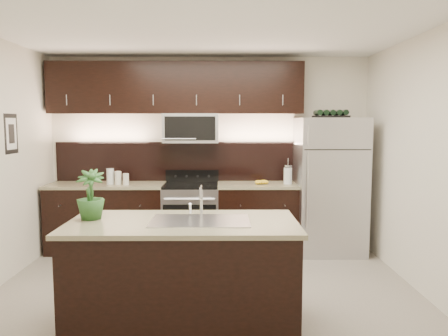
% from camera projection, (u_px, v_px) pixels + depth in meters
% --- Properties ---
extents(ground, '(4.50, 4.50, 0.00)m').
position_uv_depth(ground, '(205.00, 298.00, 4.43)').
color(ground, gray).
rests_on(ground, ground).
extents(room_walls, '(4.52, 4.02, 2.71)m').
position_uv_depth(room_walls, '(193.00, 131.00, 4.22)').
color(room_walls, silver).
rests_on(room_walls, ground).
extents(counter_run, '(3.51, 0.65, 0.94)m').
position_uv_depth(counter_run, '(176.00, 217.00, 6.06)').
color(counter_run, black).
rests_on(counter_run, ground).
extents(upper_fixtures, '(3.49, 0.40, 1.66)m').
position_uv_depth(upper_fixtures, '(178.00, 96.00, 6.03)').
color(upper_fixtures, black).
rests_on(upper_fixtures, counter_run).
extents(island, '(1.96, 0.96, 0.94)m').
position_uv_depth(island, '(183.00, 274.00, 3.78)').
color(island, black).
rests_on(island, ground).
extents(sink_faucet, '(0.84, 0.50, 0.28)m').
position_uv_depth(sink_faucet, '(200.00, 219.00, 3.74)').
color(sink_faucet, silver).
rests_on(sink_faucet, island).
extents(refrigerator, '(0.89, 0.80, 1.84)m').
position_uv_depth(refrigerator, '(329.00, 185.00, 5.97)').
color(refrigerator, '#B2B2B7').
rests_on(refrigerator, ground).
extents(wine_rack, '(0.45, 0.28, 0.11)m').
position_uv_depth(wine_rack, '(331.00, 114.00, 5.87)').
color(wine_rack, black).
rests_on(wine_rack, refrigerator).
extents(plant, '(0.27, 0.27, 0.43)m').
position_uv_depth(plant, '(90.00, 195.00, 3.79)').
color(plant, '#275722').
rests_on(plant, island).
extents(canisters, '(0.32, 0.16, 0.22)m').
position_uv_depth(canisters, '(116.00, 177.00, 5.92)').
color(canisters, silver).
rests_on(canisters, counter_run).
extents(french_press, '(0.12, 0.12, 0.34)m').
position_uv_depth(french_press, '(288.00, 175.00, 5.96)').
color(french_press, silver).
rests_on(french_press, counter_run).
extents(bananas, '(0.24, 0.21, 0.06)m').
position_uv_depth(bananas, '(257.00, 182.00, 5.94)').
color(bananas, yellow).
rests_on(bananas, counter_run).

